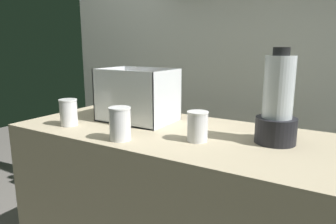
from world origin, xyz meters
The scene contains 7 objects.
counter centered at (0.00, 0.00, 0.45)m, with size 1.40×0.64×0.90m, color tan.
back_wall_unit centered at (0.00, 0.77, 1.27)m, with size 2.60×0.24×2.50m.
carrot_display_bin centered at (-0.21, 0.07, 0.98)m, with size 0.36×0.25×0.26m.
blender_pitcher centered at (0.45, 0.05, 1.04)m, with size 0.16×0.16×0.36m.
juice_cup_beet_far_left centered at (-0.44, -0.18, 0.95)m, with size 0.08×0.08×0.12m.
juice_cup_carrot_left centered at (-0.08, -0.23, 0.96)m, with size 0.09×0.09×0.13m.
juice_cup_beet_middle centered at (0.19, -0.09, 0.95)m, with size 0.08×0.08×0.12m.
Camera 1 is at (0.69, -1.14, 1.27)m, focal length 33.00 mm.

